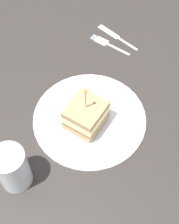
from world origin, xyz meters
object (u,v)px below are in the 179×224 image
object	(u,v)px
sandwich_half_center	(86,115)
drink_glass	(13,170)
plate	(90,118)
knife	(115,36)
fork	(106,43)

from	to	relation	value
sandwich_half_center	drink_glass	xyz separation A→B (cm)	(-7.45, 17.57, 0.54)
plate	knife	world-z (taller)	plate
plate	drink_glass	distance (cm)	20.97
drink_glass	sandwich_half_center	bearing A→B (deg)	-67.01
plate	sandwich_half_center	size ratio (longest dim) A/B	2.17
knife	drink_glass	bearing A→B (deg)	132.12
drink_glass	knife	bearing A→B (deg)	-47.88
sandwich_half_center	drink_glass	distance (cm)	19.10
fork	knife	bearing A→B (deg)	-63.59
drink_glass	knife	size ratio (longest dim) A/B	0.81
sandwich_half_center	fork	bearing A→B (deg)	-31.54
drink_glass	fork	world-z (taller)	drink_glass
fork	knife	distance (cm)	3.82
plate	knife	xyz separation A→B (cm)	(22.80, -15.78, -0.30)
sandwich_half_center	fork	world-z (taller)	sandwich_half_center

